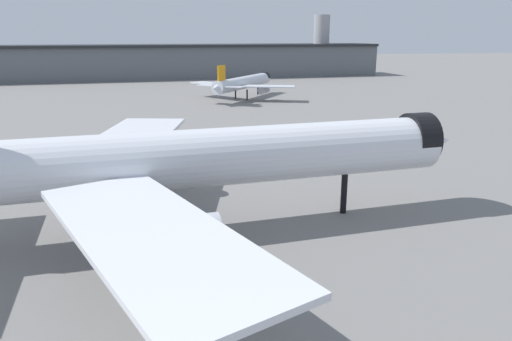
% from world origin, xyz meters
% --- Properties ---
extents(ground, '(900.00, 900.00, 0.00)m').
position_xyz_m(ground, '(0.00, 0.00, 0.00)').
color(ground, slate).
extents(airliner_near_gate, '(68.36, 62.06, 18.43)m').
position_xyz_m(airliner_near_gate, '(2.58, 1.46, 8.12)').
color(airliner_near_gate, silver).
rests_on(airliner_near_gate, ground).
extents(airliner_far_taxiway, '(33.51, 37.56, 11.96)m').
position_xyz_m(airliner_far_taxiway, '(26.08, 110.48, 5.27)').
color(airliner_far_taxiway, silver).
rests_on(airliner_far_taxiway, ground).
extents(terminal_building, '(259.87, 46.54, 30.77)m').
position_xyz_m(terminal_building, '(-18.79, 190.14, 8.33)').
color(terminal_building, slate).
rests_on(terminal_building, ground).
extents(traffic_cone_wingtip, '(0.60, 0.60, 0.76)m').
position_xyz_m(traffic_cone_wingtip, '(37.72, 20.95, 0.38)').
color(traffic_cone_wingtip, '#F2600C').
rests_on(traffic_cone_wingtip, ground).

